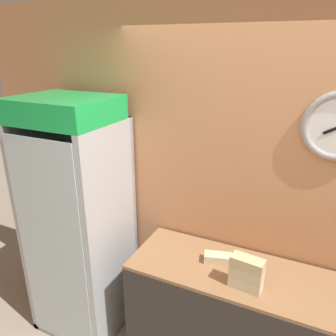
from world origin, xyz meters
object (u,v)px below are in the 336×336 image
Objects in this scene: sandwich_stack_bottom at (246,283)px; sandwich_stack_top at (248,263)px; sandwich_flat_left at (218,258)px; beverage_cooler at (82,208)px; sandwich_stack_middle at (247,273)px.

sandwich_stack_top is (0.00, 0.00, 0.15)m from sandwich_stack_bottom.
sandwich_stack_top is 0.33m from sandwich_flat_left.
sandwich_stack_middle is (1.41, -0.14, -0.08)m from beverage_cooler.
sandwich_stack_middle is 1.00× the size of sandwich_stack_top.
beverage_cooler reaches higher than sandwich_flat_left.
sandwich_stack_middle is 1.04× the size of sandwich_flat_left.
sandwich_stack_middle reaches higher than sandwich_stack_bottom.
sandwich_stack_top is at bearing -36.88° from sandwich_flat_left.
beverage_cooler is 1.41m from sandwich_stack_middle.
sandwich_stack_bottom is 0.15m from sandwich_stack_top.
sandwich_stack_middle reaches higher than sandwich_flat_left.
sandwich_stack_middle is 0.31m from sandwich_flat_left.
beverage_cooler is 9.41× the size of sandwich_stack_top.
sandwich_flat_left is at bearing 143.12° from sandwich_stack_top.
beverage_cooler reaches higher than sandwich_stack_bottom.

